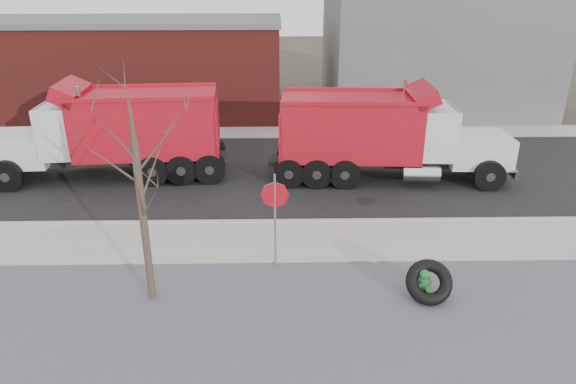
{
  "coord_description": "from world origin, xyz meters",
  "views": [
    {
      "loc": [
        -0.09,
        -13.28,
        7.24
      ],
      "look_at": [
        0.19,
        0.78,
        1.4
      ],
      "focal_mm": 32.0,
      "sensor_mm": 36.0,
      "label": 1
    }
  ],
  "objects_px": {
    "fire_hydrant": "(423,286)",
    "stop_sign": "(275,205)",
    "truck_tire": "(429,282)",
    "dump_truck_red_a": "(381,133)",
    "dump_truck_red_b": "(117,130)"
  },
  "relations": [
    {
      "from": "truck_tire",
      "to": "dump_truck_red_a",
      "type": "bearing_deg",
      "value": 87.99
    },
    {
      "from": "fire_hydrant",
      "to": "dump_truck_red_b",
      "type": "relative_size",
      "value": 0.09
    },
    {
      "from": "dump_truck_red_a",
      "to": "stop_sign",
      "type": "bearing_deg",
      "value": -118.15
    },
    {
      "from": "fire_hydrant",
      "to": "dump_truck_red_b",
      "type": "xyz_separation_m",
      "value": [
        -9.68,
        8.63,
        1.53
      ]
    },
    {
      "from": "fire_hydrant",
      "to": "truck_tire",
      "type": "bearing_deg",
      "value": -31.15
    },
    {
      "from": "dump_truck_red_a",
      "to": "dump_truck_red_b",
      "type": "distance_m",
      "value": 10.1
    },
    {
      "from": "truck_tire",
      "to": "dump_truck_red_a",
      "type": "xyz_separation_m",
      "value": [
        0.29,
        8.24,
        1.37
      ]
    },
    {
      "from": "dump_truck_red_a",
      "to": "dump_truck_red_b",
      "type": "xyz_separation_m",
      "value": [
        -10.09,
        0.41,
        0.05
      ]
    },
    {
      "from": "truck_tire",
      "to": "stop_sign",
      "type": "relative_size",
      "value": 0.45
    },
    {
      "from": "truck_tire",
      "to": "stop_sign",
      "type": "bearing_deg",
      "value": 155.71
    },
    {
      "from": "dump_truck_red_b",
      "to": "truck_tire",
      "type": "bearing_deg",
      "value": 133.89
    },
    {
      "from": "truck_tire",
      "to": "dump_truck_red_a",
      "type": "distance_m",
      "value": 8.36
    },
    {
      "from": "fire_hydrant",
      "to": "stop_sign",
      "type": "bearing_deg",
      "value": 131.51
    },
    {
      "from": "dump_truck_red_b",
      "to": "dump_truck_red_a",
      "type": "bearing_deg",
      "value": 172.97
    },
    {
      "from": "fire_hydrant",
      "to": "truck_tire",
      "type": "relative_size",
      "value": 0.69
    }
  ]
}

